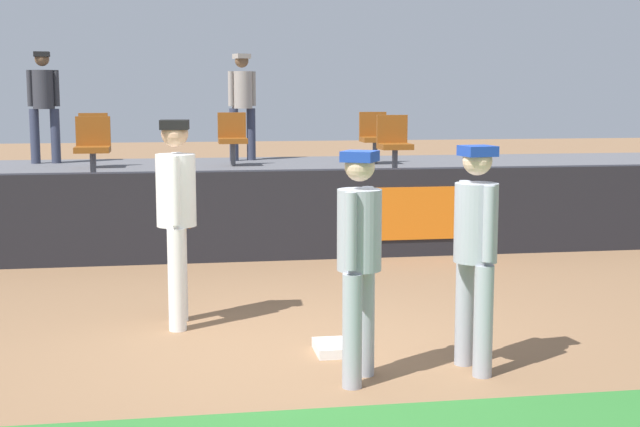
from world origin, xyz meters
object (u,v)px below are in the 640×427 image
Objects in this scene: seat_front_right at (394,141)px; seat_front_left at (93,144)px; seat_back_center at (232,136)px; player_coach_visitor at (475,242)px; first_base at (340,347)px; seat_back_right at (374,135)px; spectator_hooded at (242,99)px; spectator_capped at (44,99)px; player_runner_visitor at (359,250)px; player_fielder_home at (177,208)px; seat_back_left at (93,137)px.

seat_front_left is at bearing 180.00° from seat_front_right.
seat_back_center is (-2.19, 1.80, 0.00)m from seat_front_right.
player_coach_visitor is 2.03× the size of seat_back_center.
player_coach_visitor is (0.91, -0.62, 0.95)m from first_base.
seat_back_center is (2.00, 1.80, -0.00)m from seat_front_left.
player_coach_visitor is 2.03× the size of seat_back_right.
spectator_hooded is 0.99× the size of spectator_capped.
player_runner_visitor is 0.99× the size of player_coach_visitor.
seat_front_left is at bearing -162.70° from player_fielder_home.
seat_back_left is 2.15m from seat_back_center.
first_base is 0.48× the size of seat_back_left.
seat_front_right is (1.81, 5.51, 1.35)m from first_base.
first_base is at bearing -66.64° from seat_front_left.
seat_back_left is (-1.25, 6.25, 0.32)m from player_fielder_home.
player_fielder_home is 2.20× the size of seat_back_center.
seat_back_right reaches higher than player_runner_visitor.
seat_front_right reaches higher than player_runner_visitor.
spectator_hooded is at bearing 77.08° from seat_back_center.
seat_front_left is at bearing -138.04° from seat_back_center.
spectator_capped is (-5.30, 0.94, 0.58)m from seat_back_right.
spectator_hooded is at bearing 178.45° from player_coach_visitor.
seat_front_right is 3.49m from spectator_hooded.
player_runner_visitor is (0.00, -0.73, 0.94)m from first_base.
seat_back_center is at bearing 92.97° from first_base.
seat_back_right is at bearing 75.26° from first_base.
seat_front_right is at bearing -22.54° from seat_back_left.
spectator_capped is at bearing 169.93° from seat_back_right.
seat_back_center is (2.15, 0.00, 0.00)m from seat_back_left.
seat_front_right is (4.34, -1.80, 0.00)m from seat_back_left.
seat_back_right and seat_front_left have the same top height.
seat_front_left is 1.00× the size of seat_back_center.
seat_back_right is at bearing -163.65° from player_runner_visitor.
player_coach_visitor is at bearing -66.54° from seat_back_left.
seat_back_right is 2.30m from seat_back_center.
player_coach_visitor is at bearing -34.17° from first_base.
player_coach_visitor is at bearing 126.80° from player_runner_visitor.
player_coach_visitor is 8.01m from seat_back_right.
spectator_hooded is (-1.05, 8.98, 0.97)m from player_coach_visitor.
spectator_hooded is (2.24, 2.85, 0.57)m from seat_front_left.
spectator_capped reaches higher than player_fielder_home.
player_coach_visitor is 6.21m from seat_front_right.
seat_back_right is 4.46m from seat_back_left.
seat_back_left reaches higher than player_runner_visitor.
seat_back_right is 5.42m from spectator_capped.
player_runner_visitor is 0.94× the size of spectator_hooded.
player_fielder_home is 2.20× the size of seat_front_left.
player_fielder_home is 6.38m from seat_back_left.
player_coach_visitor is 2.03× the size of seat_front_right.
seat_back_center is at bearing 180.00° from seat_back_right.
player_fielder_home reaches higher than seat_back_left.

